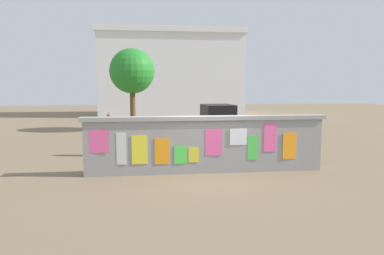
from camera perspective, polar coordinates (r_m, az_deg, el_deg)
name	(u,v)px	position (r m, az deg, el deg)	size (l,w,h in m)	color
ground	(182,136)	(18.80, -1.69, -1.33)	(60.00, 60.00, 0.00)	#7A664C
poster_wall	(206,144)	(10.81, 2.24, -2.60)	(7.41, 0.42, 1.73)	gray
auto_rickshaw_truck	(195,128)	(14.71, 0.41, -0.05)	(3.70, 1.77, 1.85)	black
motorcycle	(141,151)	(12.03, -8.10, -3.76)	(1.90, 0.56, 0.87)	black
bicycle_near	(267,142)	(14.79, 11.92, -2.26)	(1.71, 0.44, 0.95)	black
person_walking	(110,130)	(13.67, -13.01, -0.39)	(0.38, 0.38, 1.62)	purple
tree_roadside	(132,72)	(21.21, -9.56, 8.81)	(2.62, 2.62, 4.78)	brown
building_background	(171,73)	(32.40, -3.41, 8.72)	(12.57, 5.98, 7.47)	silver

